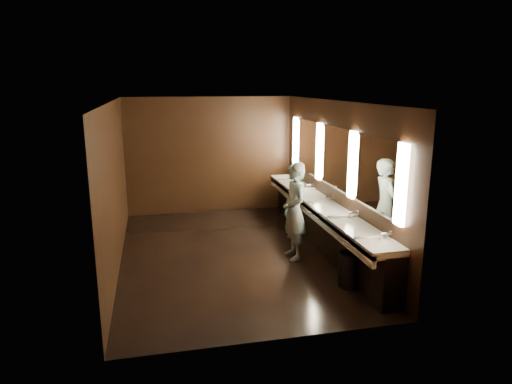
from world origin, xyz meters
TOP-DOWN VIEW (x-y plane):
  - floor at (0.00, 0.00)m, footprint 6.00×6.00m
  - ceiling at (0.00, 0.00)m, footprint 4.00×6.00m
  - wall_back at (0.00, 3.00)m, footprint 4.00×0.02m
  - wall_front at (0.00, -3.00)m, footprint 4.00×0.02m
  - wall_left at (-2.00, 0.00)m, footprint 0.02×6.00m
  - wall_right at (2.00, 0.00)m, footprint 0.02×6.00m
  - sink_counter at (1.79, 0.00)m, footprint 0.55×5.40m
  - mirror_band at (1.98, -0.00)m, footprint 0.06×5.03m
  - person at (1.08, -0.41)m, footprint 0.46×0.67m
  - trash_bin at (1.58, -1.76)m, footprint 0.43×0.43m

SIDE VIEW (x-z plane):
  - floor at x=0.00m, z-range 0.00..0.00m
  - trash_bin at x=1.58m, z-range 0.00..0.55m
  - sink_counter at x=1.79m, z-range -0.01..1.00m
  - person at x=1.08m, z-range 0.00..1.76m
  - wall_back at x=0.00m, z-range 0.00..2.80m
  - wall_front at x=0.00m, z-range 0.00..2.80m
  - wall_left at x=-2.00m, z-range 0.00..2.80m
  - wall_right at x=2.00m, z-range 0.00..2.80m
  - mirror_band at x=1.98m, z-range 1.17..2.32m
  - ceiling at x=0.00m, z-range 2.79..2.81m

